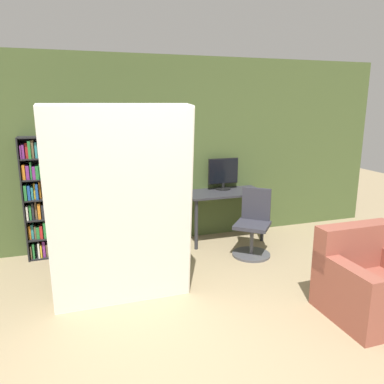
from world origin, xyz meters
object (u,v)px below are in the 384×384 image
(bookshelf, at_px, (44,198))
(armchair, at_px, (369,283))
(office_chair, at_px, (253,229))
(mattress_near, at_px, (122,209))
(monitor, at_px, (223,173))

(bookshelf, bearing_deg, armchair, -39.59)
(office_chair, distance_m, bookshelf, 2.84)
(office_chair, xyz_separation_m, mattress_near, (-1.86, -0.74, 0.66))
(monitor, relative_size, office_chair, 0.53)
(monitor, distance_m, bookshelf, 2.57)
(bookshelf, relative_size, armchair, 1.92)
(office_chair, xyz_separation_m, armchair, (0.39, -1.70, -0.04))
(monitor, height_order, bookshelf, bookshelf)
(monitor, relative_size, armchair, 0.56)
(mattress_near, bearing_deg, office_chair, 21.78)
(monitor, bearing_deg, bookshelf, 179.41)
(mattress_near, relative_size, armchair, 2.40)
(mattress_near, bearing_deg, bookshelf, 117.36)
(office_chair, height_order, armchair, office_chair)
(monitor, xyz_separation_m, bookshelf, (-2.56, 0.03, -0.19))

